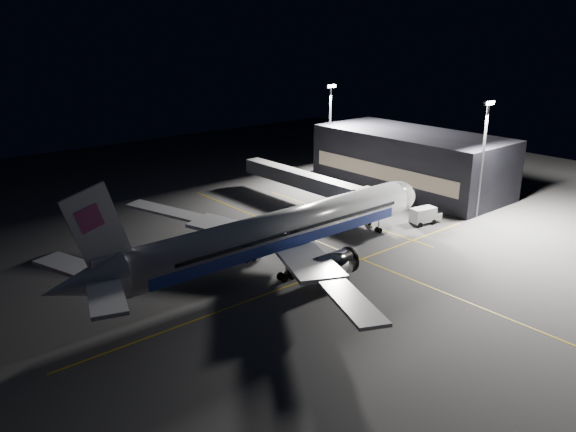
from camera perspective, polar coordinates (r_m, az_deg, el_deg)
The scene contains 14 objects.
ground at distance 80.89m, azimuth -0.50°, elevation -4.92°, with size 200.00×200.00×0.00m, color #4C4C4F.
guide_line_main at distance 87.11m, azimuth 4.59°, elevation -3.22°, with size 0.25×80.00×0.01m, color gold.
guide_line_cross at distance 76.76m, azimuth 2.38°, elevation -6.28°, with size 70.00×0.25×0.01m, color gold.
guide_line_side at distance 101.73m, azimuth 5.47°, elevation -0.00°, with size 0.25×40.00×0.01m, color gold.
airliner at distance 78.34m, azimuth -1.11°, elevation -1.66°, with size 61.48×54.22×16.64m.
terminal at distance 120.20m, azimuth 12.30°, elevation 5.51°, with size 18.12×40.00×12.00m.
jet_bridge at distance 105.95m, azimuth 2.45°, elevation 3.40°, with size 3.60×34.40×6.30m.
floodlight_mast_north at distance 126.35m, azimuth 4.30°, elevation 9.45°, with size 2.40×0.68×20.70m.
floodlight_mast_south at distance 103.08m, azimuth 19.26°, elevation 6.41°, with size 2.40×0.67×20.70m.
service_truck at distance 99.77m, azimuth 13.77°, elevation 0.10°, with size 6.06×3.29×2.94m.
baggage_tug at distance 86.49m, azimuth -5.16°, elevation -2.85°, with size 2.50×2.10×1.68m.
safety_cone_a at distance 90.26m, azimuth -0.92°, elevation -2.16°, with size 0.40×0.40×0.60m, color #FC3D0A.
safety_cone_b at distance 90.78m, azimuth -6.57°, elevation -2.16°, with size 0.41×0.41×0.61m, color #FC3D0A.
safety_cone_c at distance 85.69m, azimuth -0.38°, elevation -3.32°, with size 0.40×0.40×0.61m, color #FC3D0A.
Camera 1 is at (-47.22, -57.25, 32.19)m, focal length 35.00 mm.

